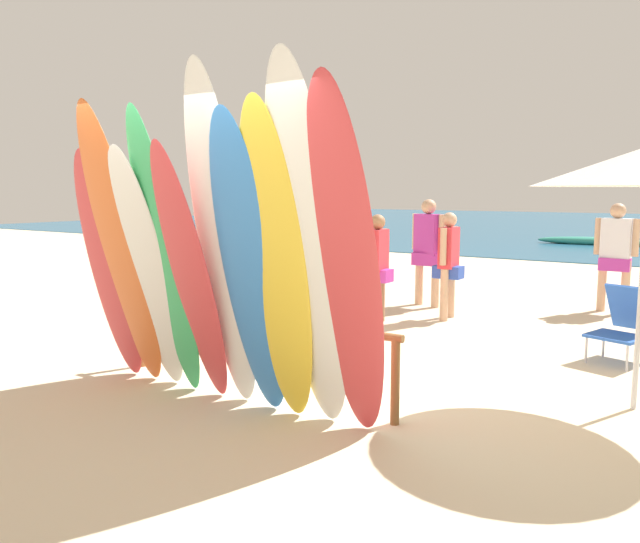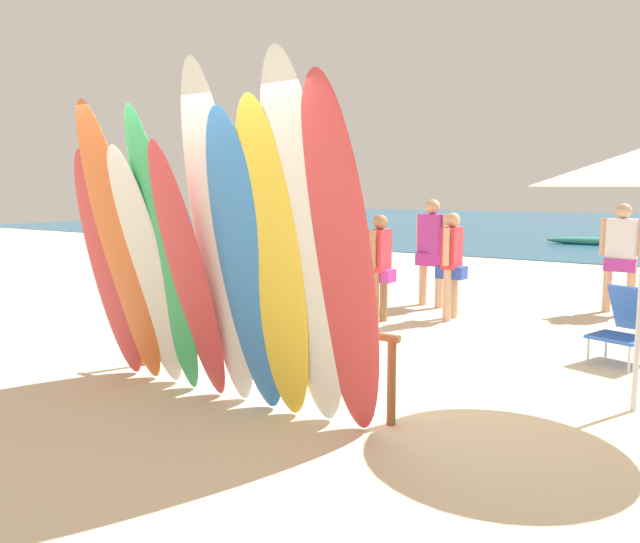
% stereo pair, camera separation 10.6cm
% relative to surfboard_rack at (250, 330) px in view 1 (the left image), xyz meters
% --- Properties ---
extents(ground, '(60.00, 60.00, 0.00)m').
position_rel_surfboard_rack_xyz_m(ground, '(0.00, 14.00, -0.56)').
color(ground, beige).
extents(surfboard_rack, '(3.00, 0.07, 0.71)m').
position_rel_surfboard_rack_xyz_m(surfboard_rack, '(0.00, 0.00, 0.00)').
color(surfboard_rack, brown).
rests_on(surfboard_rack, ground).
extents(surfboard_red_0, '(0.54, 0.61, 2.17)m').
position_rel_surfboard_rack_xyz_m(surfboard_red_0, '(-1.28, -0.49, 0.53)').
color(surfboard_red_0, '#D13D42').
rests_on(surfboard_red_0, ground).
extents(surfboard_orange_1, '(0.58, 0.75, 2.56)m').
position_rel_surfboard_rack_xyz_m(surfboard_orange_1, '(-1.01, -0.55, 0.72)').
color(surfboard_orange_1, orange).
rests_on(surfboard_orange_1, ground).
extents(surfboard_white_2, '(0.53, 0.68, 2.18)m').
position_rel_surfboard_rack_xyz_m(surfboard_white_2, '(-0.74, -0.50, 0.53)').
color(surfboard_white_2, white).
rests_on(surfboard_white_2, ground).
extents(surfboard_green_3, '(0.53, 0.68, 2.49)m').
position_rel_surfboard_rack_xyz_m(surfboard_green_3, '(-0.49, -0.52, 0.69)').
color(surfboard_green_3, '#38B266').
rests_on(surfboard_green_3, ground).
extents(surfboard_red_4, '(0.52, 0.74, 2.19)m').
position_rel_surfboard_rack_xyz_m(surfboard_red_4, '(-0.16, -0.54, 0.54)').
color(surfboard_red_4, '#D13D42').
rests_on(surfboard_red_4, ground).
extents(surfboard_white_5, '(0.53, 0.66, 2.78)m').
position_rel_surfboard_rack_xyz_m(surfboard_white_5, '(0.14, -0.49, 0.83)').
color(surfboard_white_5, white).
rests_on(surfboard_white_5, ground).
extents(surfboard_blue_6, '(0.61, 0.66, 2.41)m').
position_rel_surfboard_rack_xyz_m(surfboard_blue_6, '(0.43, -0.50, 0.64)').
color(surfboard_blue_6, '#337AD1').
rests_on(surfboard_blue_6, ground).
extents(surfboard_yellow_7, '(0.55, 0.63, 2.47)m').
position_rel_surfboard_rack_xyz_m(surfboard_yellow_7, '(0.70, -0.51, 0.67)').
color(surfboard_yellow_7, yellow).
rests_on(surfboard_yellow_7, ground).
extents(surfboard_white_8, '(0.59, 0.70, 2.74)m').
position_rel_surfboard_rack_xyz_m(surfboard_white_8, '(0.98, -0.50, 0.81)').
color(surfboard_white_8, white).
rests_on(surfboard_white_8, ground).
extents(surfboard_red_9, '(0.56, 0.68, 2.57)m').
position_rel_surfboard_rack_xyz_m(surfboard_red_9, '(1.29, -0.50, 0.72)').
color(surfboard_red_9, '#D13D42').
rests_on(surfboard_red_9, ground).
extents(beachgoer_photographing, '(0.61, 0.26, 1.62)m').
position_rel_surfboard_rack_xyz_m(beachgoer_photographing, '(2.13, 5.80, 0.37)').
color(beachgoer_photographing, tan).
rests_on(beachgoer_photographing, ground).
extents(beachgoer_strolling, '(0.61, 0.33, 1.67)m').
position_rel_surfboard_rack_xyz_m(beachgoer_strolling, '(-0.38, 4.74, 0.40)').
color(beachgoer_strolling, tan).
rests_on(beachgoer_strolling, ground).
extents(beachgoer_near_rack, '(0.39, 0.56, 1.48)m').
position_rel_surfboard_rack_xyz_m(beachgoer_near_rack, '(-0.44, 3.18, 0.30)').
color(beachgoer_near_rack, '#9E704C').
rests_on(beachgoer_near_rack, ground).
extents(beachgoer_by_water, '(0.39, 0.57, 1.50)m').
position_rel_surfboard_rack_xyz_m(beachgoer_by_water, '(0.26, 3.97, 0.31)').
color(beachgoer_by_water, tan).
rests_on(beachgoer_by_water, ground).
extents(beach_chair_red, '(0.69, 0.84, 0.80)m').
position_rel_surfboard_rack_xyz_m(beach_chair_red, '(2.65, 2.94, -0.13)').
color(beach_chair_red, '#B7B7BC').
rests_on(beach_chair_red, ground).
extents(distant_boat, '(3.74, 0.78, 0.30)m').
position_rel_surfboard_rack_xyz_m(distant_boat, '(-0.17, 18.10, -0.43)').
color(distant_boat, teal).
rests_on(distant_boat, ground).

